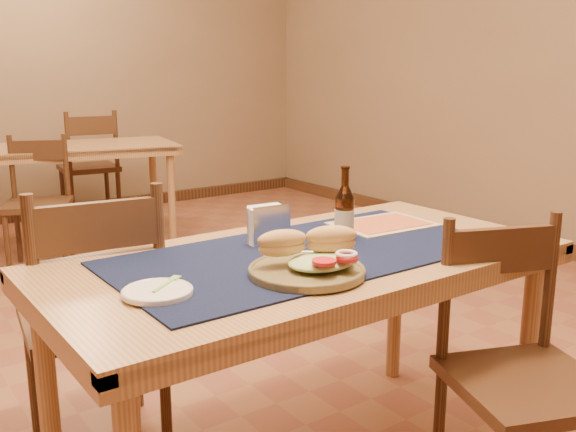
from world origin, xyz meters
TOP-DOWN VIEW (x-y plane):
  - room at (0.00, 0.00)m, footprint 6.04×7.04m
  - main_table at (0.00, -0.80)m, footprint 1.60×0.80m
  - placemat at (0.00, -0.80)m, footprint 1.20×0.60m
  - baseboard at (0.00, 0.00)m, footprint 6.00×7.00m
  - back_table at (0.30, 2.46)m, footprint 1.61×1.02m
  - chair_main_far at (-0.50, -0.29)m, footprint 0.50×0.50m
  - chair_main_near at (0.37, -1.32)m, footprint 0.53×0.53m
  - chair_back_near at (-0.07, 2.02)m, footprint 0.53×0.53m
  - chair_back_far at (0.62, 3.01)m, footprint 0.49×0.49m
  - sandwich_plate at (-0.12, -0.97)m, footprint 0.33×0.32m
  - side_plate at (-0.53, -0.88)m, footprint 0.18×0.18m
  - fork at (-0.49, -0.85)m, footprint 0.11×0.09m
  - beer_bottle at (0.19, -0.75)m, footprint 0.06×0.06m
  - napkin_holder at (-0.04, -0.65)m, footprint 0.15×0.06m
  - menu_card at (0.43, -0.68)m, footprint 0.36×0.27m

SIDE VIEW (x-z plane):
  - baseboard at x=0.00m, z-range 0.00..0.10m
  - chair_back_near at x=-0.07m, z-range 0.02..0.89m
  - chair_main_near at x=0.37m, z-range 0.02..0.90m
  - chair_main_far at x=-0.50m, z-range 0.02..0.98m
  - chair_back_far at x=0.62m, z-range 0.02..0.98m
  - main_table at x=0.00m, z-range 0.29..1.04m
  - back_table at x=0.30m, z-range 0.29..1.04m
  - placemat at x=0.00m, z-range 0.75..0.76m
  - menu_card at x=0.43m, z-range 0.76..0.76m
  - side_plate at x=-0.53m, z-range 0.76..0.77m
  - fork at x=-0.49m, z-range 0.77..0.77m
  - sandwich_plate at x=-0.12m, z-range 0.73..0.85m
  - napkin_holder at x=-0.04m, z-range 0.75..0.88m
  - beer_bottle at x=0.19m, z-range 0.72..0.97m
  - room at x=0.00m, z-range -0.02..2.82m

